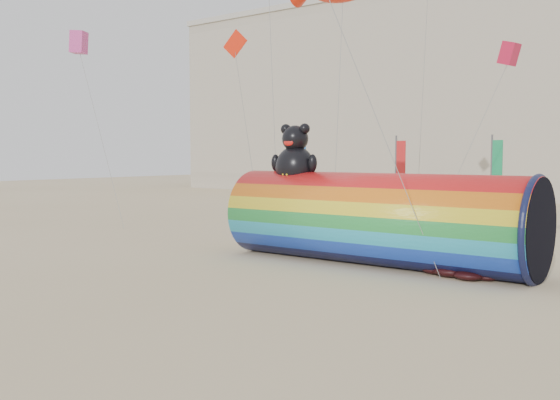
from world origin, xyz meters
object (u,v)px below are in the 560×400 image
Objects in this scene: hotel_building at (442,96)px; windsock_assembly at (375,217)px; fabric_bundle at (456,272)px; kite_handler at (443,244)px.

hotel_building is 5.13× the size of windsock_assembly.
fabric_bundle is at bearing -9.02° from windsock_assembly.
hotel_building is 46.01m from windsock_assembly.
kite_handler is (2.48, 0.43, -0.87)m from windsock_assembly.
kite_handler is at bearing 131.82° from fabric_bundle.
windsock_assembly is (15.47, -42.49, -8.51)m from hotel_building.
kite_handler is 1.49m from fabric_bundle.
hotel_building is 46.69m from kite_handler.
kite_handler reaches higher than fabric_bundle.
windsock_assembly is 4.50× the size of fabric_bundle.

